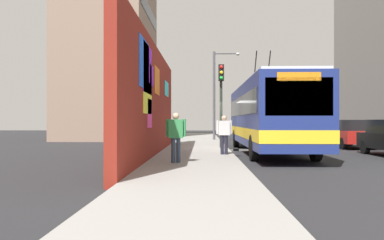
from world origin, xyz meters
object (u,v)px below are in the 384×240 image
at_px(pedestrian_near_wall, 176,133).
at_px(traffic_light, 221,92).
at_px(parked_car_red, 347,133).
at_px(pedestrian_at_curb, 224,132).
at_px(city_bus, 267,114).
at_px(street_lamp, 217,89).

distance_m(pedestrian_near_wall, traffic_light, 7.37).
distance_m(parked_car_red, traffic_light, 8.10).
xyz_separation_m(parked_car_red, pedestrian_at_curb, (-6.38, 7.42, 0.24)).
bearing_deg(traffic_light, pedestrian_near_wall, 165.08).
distance_m(pedestrian_at_curb, traffic_light, 4.24).
xyz_separation_m(pedestrian_at_curb, pedestrian_near_wall, (-3.11, 1.76, 0.03)).
distance_m(city_bus, traffic_light, 2.72).
bearing_deg(parked_car_red, pedestrian_near_wall, 135.92).
bearing_deg(parked_car_red, traffic_light, 109.50).
distance_m(parked_car_red, pedestrian_near_wall, 13.20).
height_order(city_bus, pedestrian_near_wall, city_bus).
bearing_deg(pedestrian_near_wall, parked_car_red, -44.08).
bearing_deg(pedestrian_near_wall, pedestrian_at_curb, -29.61).
bearing_deg(traffic_light, street_lamp, -0.90).
distance_m(city_bus, parked_car_red, 6.51).
relative_size(pedestrian_near_wall, traffic_light, 0.38).
relative_size(pedestrian_at_curb, pedestrian_near_wall, 0.97).
bearing_deg(city_bus, pedestrian_near_wall, 145.06).
xyz_separation_m(parked_car_red, traffic_light, (-2.60, 7.35, 2.19)).
bearing_deg(traffic_light, parked_car_red, -70.50).
relative_size(city_bus, pedestrian_at_curb, 7.36).
relative_size(city_bus, parked_car_red, 2.44).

